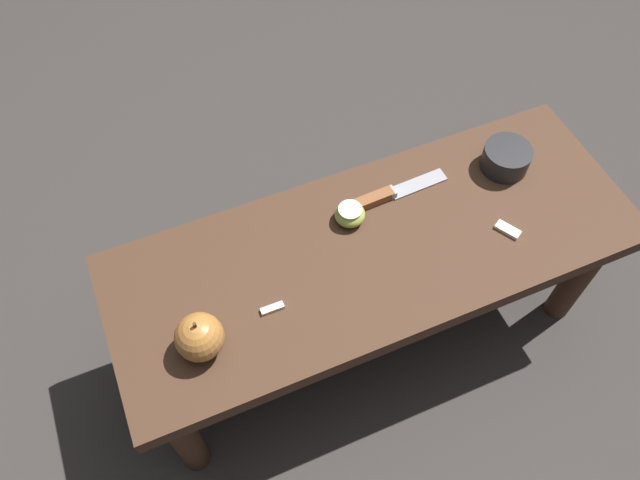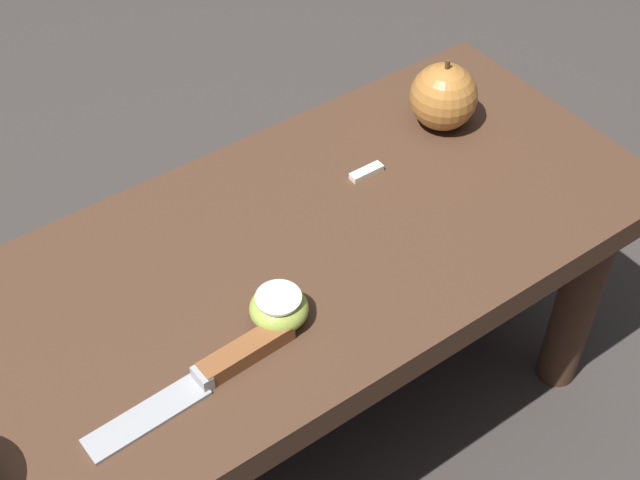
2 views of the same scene
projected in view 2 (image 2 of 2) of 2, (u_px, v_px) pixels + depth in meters
name	position (u px, v px, depth m)	size (l,w,h in m)	color
ground_plane	(245.00, 468.00, 1.24)	(8.00, 8.00, 0.00)	#383330
wooden_bench	(227.00, 320.00, 1.01)	(1.07, 0.40, 0.39)	#472D1E
knife	(222.00, 367.00, 0.88)	(0.23, 0.04, 0.02)	#9EA0A5
apple_whole	(444.00, 97.00, 1.13)	(0.09, 0.09, 0.10)	#B27233
apple_cut	(279.00, 308.00, 0.92)	(0.06, 0.06, 0.04)	#9EB747
apple_slice_center	(366.00, 172.00, 1.09)	(0.04, 0.01, 0.01)	silver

